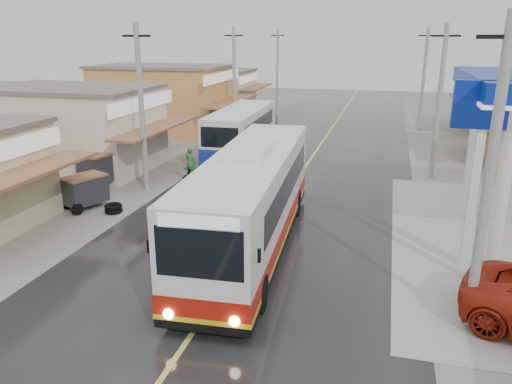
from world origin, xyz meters
TOP-DOWN VIEW (x-y plane):
  - ground at (0.00, 0.00)m, footprint 120.00×120.00m
  - road at (0.00, 15.00)m, footprint 12.00×90.00m
  - centre_line at (0.00, 15.00)m, footprint 0.15×90.00m
  - shopfronts_left at (-13.00, 18.00)m, footprint 11.00×44.00m
  - utility_poles_left at (-7.00, 16.00)m, footprint 1.60×50.00m
  - utility_poles_right at (7.00, 15.00)m, footprint 1.60×36.00m
  - coach_bus at (0.05, 3.39)m, footprint 3.40×12.31m
  - second_bus at (-4.37, 16.90)m, footprint 2.75×9.24m
  - cyclist at (-5.13, 10.51)m, footprint 1.03×1.94m
  - tricycle_near at (-8.35, 5.72)m, footprint 1.89×2.29m
  - tricycle_far at (-9.51, 8.98)m, footprint 1.95×2.56m
  - tyre_stack at (-6.82, 5.48)m, footprint 0.77×0.77m

SIDE VIEW (x-z plane):
  - ground at x=0.00m, z-range 0.00..0.00m
  - shopfronts_left at x=-13.00m, z-range -2.60..2.60m
  - utility_poles_left at x=-7.00m, z-range -4.00..4.00m
  - utility_poles_right at x=7.00m, z-range -4.00..4.00m
  - road at x=0.00m, z-range 0.00..0.02m
  - centre_line at x=0.00m, z-range 0.02..0.03m
  - tyre_stack at x=-6.82m, z-range 0.00..0.40m
  - cyclist at x=-5.13m, z-range -0.34..1.64m
  - tricycle_near at x=-8.35m, z-range 0.11..1.61m
  - tricycle_far at x=-9.51m, z-range 0.13..1.89m
  - second_bus at x=-4.37m, z-range 0.12..3.16m
  - coach_bus at x=0.05m, z-range -0.07..3.74m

